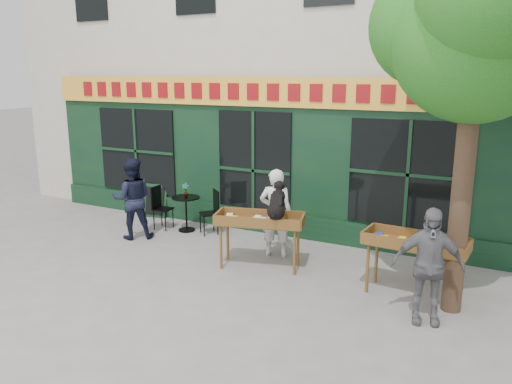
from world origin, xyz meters
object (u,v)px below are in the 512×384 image
at_px(book_cart_center, 260,223).
at_px(bistro_table, 186,207).
at_px(dog, 277,200).
at_px(woman, 276,213).
at_px(book_cart_right, 415,246).
at_px(man_right, 428,266).
at_px(man_left, 132,199).

relative_size(book_cart_center, bistro_table, 2.12).
xyz_separation_m(dog, bistro_table, (-2.73, 1.19, -0.75)).
height_order(dog, woman, woman).
bearing_deg(woman, dog, 101.54).
height_order(dog, book_cart_right, dog).
bearing_deg(dog, man_right, -29.84).
bearing_deg(man_left, man_right, 131.85).
xyz_separation_m(bistro_table, man_left, (-0.70, -0.90, 0.30)).
relative_size(dog, bistro_table, 0.79).
distance_m(bistro_table, man_left, 1.18).
bearing_deg(book_cart_right, book_cart_center, -175.58).
xyz_separation_m(book_cart_center, book_cart_right, (2.63, 0.02, 0.00)).
bearing_deg(book_cart_center, book_cart_right, -14.65).
distance_m(dog, book_cart_right, 2.33).
relative_size(woman, book_cart_right, 1.09).
height_order(book_cart_center, man_right, man_right).
relative_size(woman, bistro_table, 2.20).
bearing_deg(book_cart_right, bistro_table, 171.41).
relative_size(bistro_table, man_left, 0.45).
bearing_deg(bistro_table, man_right, -19.42).
distance_m(book_cart_center, book_cart_right, 2.63).
bearing_deg(man_right, book_cart_center, 150.02).
xyz_separation_m(woman, man_right, (2.93, -1.38, -0.02)).
height_order(book_cart_center, woman, woman).
relative_size(book_cart_right, bistro_table, 2.03).
height_order(woman, man_left, man_left).
distance_m(book_cart_right, man_right, 0.81).
distance_m(book_cart_center, man_right, 3.02).
height_order(dog, man_left, man_left).
xyz_separation_m(woman, book_cart_right, (2.63, -0.63, -0.01)).
relative_size(woman, man_left, 0.99).
relative_size(dog, man_left, 0.36).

